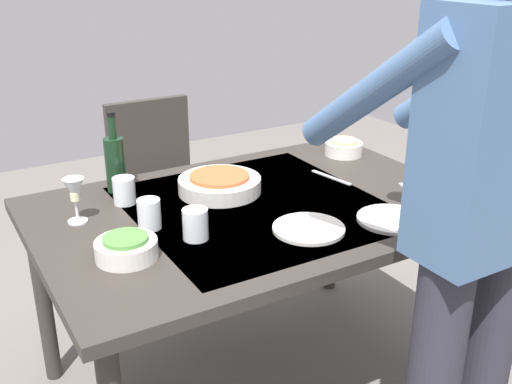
{
  "coord_description": "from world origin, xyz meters",
  "views": [
    {
      "loc": [
        0.97,
        1.67,
        1.58
      ],
      "look_at": [
        0.0,
        0.0,
        0.8
      ],
      "focal_mm": 42.68,
      "sensor_mm": 36.0,
      "label": 1
    }
  ],
  "objects_px": {
    "wine_glass_left": "(74,192)",
    "dinner_plate_far": "(392,219)",
    "serving_bowl_pasta": "(220,184)",
    "dinner_plate_near": "(309,229)",
    "dining_table": "(256,224)",
    "side_bowl_salad": "(126,248)",
    "person_server": "(477,217)",
    "wine_bottle": "(115,162)",
    "water_cup_near_left": "(149,214)",
    "water_cup_far_left": "(124,191)",
    "chair_near": "(159,185)",
    "side_bowl_bread": "(344,147)",
    "water_cup_near_right": "(195,224)"
  },
  "relations": [
    {
      "from": "water_cup_far_left",
      "to": "dinner_plate_near",
      "type": "distance_m",
      "value": 0.66
    },
    {
      "from": "side_bowl_salad",
      "to": "dinner_plate_far",
      "type": "height_order",
      "value": "side_bowl_salad"
    },
    {
      "from": "dining_table",
      "to": "wine_glass_left",
      "type": "xyz_separation_m",
      "value": [
        0.57,
        -0.18,
        0.18
      ]
    },
    {
      "from": "serving_bowl_pasta",
      "to": "dinner_plate_far",
      "type": "relative_size",
      "value": 1.3
    },
    {
      "from": "dining_table",
      "to": "wine_bottle",
      "type": "xyz_separation_m",
      "value": [
        0.37,
        -0.37,
        0.18
      ]
    },
    {
      "from": "water_cup_near_left",
      "to": "dinner_plate_far",
      "type": "xyz_separation_m",
      "value": [
        -0.7,
        0.35,
        -0.04
      ]
    },
    {
      "from": "water_cup_near_left",
      "to": "water_cup_near_right",
      "type": "xyz_separation_m",
      "value": [
        -0.09,
        0.14,
        0.0
      ]
    },
    {
      "from": "chair_near",
      "to": "dinner_plate_far",
      "type": "relative_size",
      "value": 3.96
    },
    {
      "from": "wine_glass_left",
      "to": "side_bowl_bread",
      "type": "distance_m",
      "value": 1.18
    },
    {
      "from": "person_server",
      "to": "water_cup_near_left",
      "type": "distance_m",
      "value": 0.98
    },
    {
      "from": "water_cup_near_left",
      "to": "dining_table",
      "type": "bearing_deg",
      "value": 177.73
    },
    {
      "from": "dinner_plate_near",
      "to": "dining_table",
      "type": "bearing_deg",
      "value": -80.32
    },
    {
      "from": "side_bowl_bread",
      "to": "dinner_plate_near",
      "type": "bearing_deg",
      "value": 44.02
    },
    {
      "from": "dining_table",
      "to": "side_bowl_salad",
      "type": "height_order",
      "value": "side_bowl_salad"
    },
    {
      "from": "person_server",
      "to": "dinner_plate_far",
      "type": "bearing_deg",
      "value": -107.24
    },
    {
      "from": "water_cup_near_right",
      "to": "serving_bowl_pasta",
      "type": "xyz_separation_m",
      "value": [
        -0.24,
        -0.3,
        -0.02
      ]
    },
    {
      "from": "chair_near",
      "to": "dinner_plate_far",
      "type": "distance_m",
      "value": 1.28
    },
    {
      "from": "serving_bowl_pasta",
      "to": "dinner_plate_near",
      "type": "bearing_deg",
      "value": 102.75
    },
    {
      "from": "water_cup_far_left",
      "to": "serving_bowl_pasta",
      "type": "relative_size",
      "value": 0.32
    },
    {
      "from": "wine_glass_left",
      "to": "serving_bowl_pasta",
      "type": "relative_size",
      "value": 0.5
    },
    {
      "from": "wine_glass_left",
      "to": "dinner_plate_far",
      "type": "xyz_separation_m",
      "value": [
        -0.89,
        0.51,
        -0.1
      ]
    },
    {
      "from": "dinner_plate_far",
      "to": "side_bowl_bread",
      "type": "bearing_deg",
      "value": -114.49
    },
    {
      "from": "person_server",
      "to": "dinner_plate_near",
      "type": "height_order",
      "value": "person_server"
    },
    {
      "from": "chair_near",
      "to": "side_bowl_salad",
      "type": "distance_m",
      "value": 1.17
    },
    {
      "from": "dining_table",
      "to": "person_server",
      "type": "distance_m",
      "value": 0.84
    },
    {
      "from": "side_bowl_salad",
      "to": "dinner_plate_near",
      "type": "xyz_separation_m",
      "value": [
        -0.56,
        0.11,
        -0.03
      ]
    },
    {
      "from": "wine_bottle",
      "to": "water_cup_near_left",
      "type": "relative_size",
      "value": 3.06
    },
    {
      "from": "dining_table",
      "to": "water_cup_near_right",
      "type": "xyz_separation_m",
      "value": [
        0.29,
        0.13,
        0.12
      ]
    },
    {
      "from": "dinner_plate_far",
      "to": "person_server",
      "type": "bearing_deg",
      "value": 72.76
    },
    {
      "from": "water_cup_far_left",
      "to": "dinner_plate_near",
      "type": "xyz_separation_m",
      "value": [
        -0.43,
        0.5,
        -0.04
      ]
    },
    {
      "from": "water_cup_near_left",
      "to": "side_bowl_bread",
      "type": "height_order",
      "value": "water_cup_near_left"
    },
    {
      "from": "water_cup_near_right",
      "to": "wine_glass_left",
      "type": "bearing_deg",
      "value": -47.28
    },
    {
      "from": "dinner_plate_near",
      "to": "dinner_plate_far",
      "type": "distance_m",
      "value": 0.29
    },
    {
      "from": "wine_bottle",
      "to": "dinner_plate_near",
      "type": "xyz_separation_m",
      "value": [
        -0.41,
        0.63,
        -0.1
      ]
    },
    {
      "from": "dining_table",
      "to": "serving_bowl_pasta",
      "type": "height_order",
      "value": "serving_bowl_pasta"
    },
    {
      "from": "water_cup_far_left",
      "to": "dinner_plate_near",
      "type": "height_order",
      "value": "water_cup_far_left"
    },
    {
      "from": "chair_near",
      "to": "side_bowl_salad",
      "type": "bearing_deg",
      "value": 64.17
    },
    {
      "from": "dining_table",
      "to": "water_cup_near_left",
      "type": "height_order",
      "value": "water_cup_near_left"
    },
    {
      "from": "water_cup_far_left",
      "to": "chair_near",
      "type": "bearing_deg",
      "value": -120.01
    },
    {
      "from": "wine_glass_left",
      "to": "water_cup_far_left",
      "type": "bearing_deg",
      "value": -158.67
    },
    {
      "from": "water_cup_near_right",
      "to": "serving_bowl_pasta",
      "type": "distance_m",
      "value": 0.38
    },
    {
      "from": "water_cup_far_left",
      "to": "side_bowl_salad",
      "type": "distance_m",
      "value": 0.41
    },
    {
      "from": "dining_table",
      "to": "water_cup_near_left",
      "type": "distance_m",
      "value": 0.4
    },
    {
      "from": "person_server",
      "to": "wine_bottle",
      "type": "xyz_separation_m",
      "value": [
        0.56,
        -1.14,
        -0.1
      ]
    },
    {
      "from": "wine_bottle",
      "to": "water_cup_near_left",
      "type": "height_order",
      "value": "wine_bottle"
    },
    {
      "from": "water_cup_near_left",
      "to": "serving_bowl_pasta",
      "type": "bearing_deg",
      "value": -154.7
    },
    {
      "from": "side_bowl_bread",
      "to": "dining_table",
      "type": "bearing_deg",
      "value": 25.29
    },
    {
      "from": "dining_table",
      "to": "side_bowl_bread",
      "type": "relative_size",
      "value": 9.31
    },
    {
      "from": "side_bowl_salad",
      "to": "side_bowl_bread",
      "type": "height_order",
      "value": "same"
    },
    {
      "from": "serving_bowl_pasta",
      "to": "side_bowl_bread",
      "type": "bearing_deg",
      "value": -170.18
    }
  ]
}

